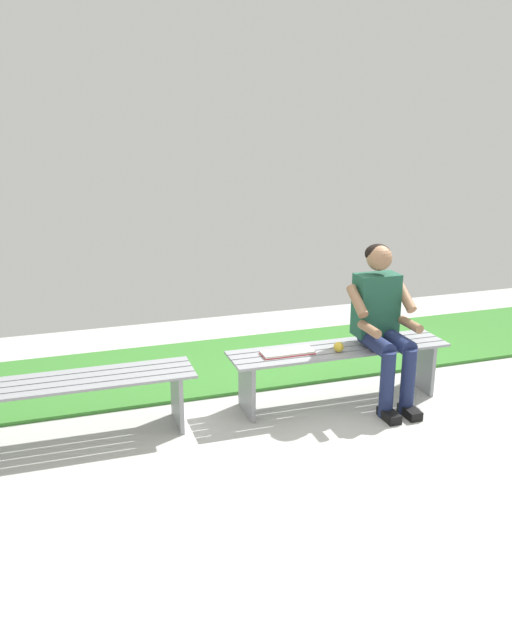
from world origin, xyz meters
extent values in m
cube|color=#B2B2AD|center=(1.06, 1.00, -0.02)|extent=(10.00, 7.00, 0.04)
cube|color=#387A2D|center=(1.06, -1.02, 0.01)|extent=(9.00, 1.33, 0.03)
cube|color=gray|center=(0.00, -0.16, 0.45)|extent=(1.78, 0.10, 0.02)
cube|color=gray|center=(0.00, -0.05, 0.45)|extent=(1.78, 0.10, 0.02)
cube|color=gray|center=(0.00, 0.05, 0.45)|extent=(1.78, 0.10, 0.02)
cube|color=gray|center=(0.00, 0.16, 0.45)|extent=(1.78, 0.10, 0.02)
cube|color=gray|center=(-0.77, 0.01, 0.22)|extent=(0.03, 0.37, 0.44)
cube|color=gray|center=(0.77, -0.01, 0.22)|extent=(0.03, 0.37, 0.44)
cube|color=gray|center=(2.13, -0.16, 0.45)|extent=(1.87, 0.10, 0.02)
cube|color=gray|center=(2.13, -0.05, 0.45)|extent=(1.87, 0.10, 0.02)
cube|color=gray|center=(2.13, 0.05, 0.45)|extent=(1.87, 0.10, 0.02)
cube|color=gray|center=(2.13, 0.16, 0.45)|extent=(1.87, 0.10, 0.02)
cube|color=gray|center=(1.32, 0.01, 0.22)|extent=(0.03, 0.37, 0.44)
cube|color=#1E513D|center=(-0.32, -0.02, 0.78)|extent=(0.34, 0.20, 0.50)
sphere|color=#936B4C|center=(-0.32, -0.01, 1.16)|extent=(0.20, 0.20, 0.20)
ellipsoid|color=black|center=(-0.32, -0.04, 1.19)|extent=(0.20, 0.19, 0.15)
cylinder|color=navy|center=(-0.41, 0.18, 0.53)|extent=(0.13, 0.40, 0.13)
cylinder|color=navy|center=(-0.23, 0.18, 0.53)|extent=(0.13, 0.40, 0.13)
cylinder|color=navy|center=(-0.41, 0.38, 0.26)|extent=(0.11, 0.11, 0.53)
cube|color=black|center=(-0.41, 0.44, 0.04)|extent=(0.10, 0.22, 0.07)
cylinder|color=navy|center=(-0.23, 0.38, 0.26)|extent=(0.11, 0.11, 0.53)
cube|color=black|center=(-0.23, 0.44, 0.04)|extent=(0.10, 0.22, 0.07)
cylinder|color=#936B4C|center=(-0.53, 0.06, 0.85)|extent=(0.08, 0.28, 0.23)
cylinder|color=#936B4C|center=(-0.50, 0.22, 0.67)|extent=(0.07, 0.26, 0.07)
cylinder|color=#936B4C|center=(-0.11, 0.06, 0.85)|extent=(0.08, 0.28, 0.23)
cylinder|color=#936B4C|center=(-0.14, 0.22, 0.67)|extent=(0.07, 0.26, 0.07)
sphere|color=gold|center=(0.05, 0.09, 0.50)|extent=(0.08, 0.08, 0.08)
cube|color=white|center=(0.34, 0.00, 0.47)|extent=(0.20, 0.15, 0.02)
cube|color=white|center=(0.54, 0.00, 0.47)|extent=(0.20, 0.15, 0.02)
cube|color=red|center=(0.44, 0.00, 0.46)|extent=(0.41, 0.16, 0.01)
camera|label=1|loc=(2.10, 4.26, 2.19)|focal=35.50mm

